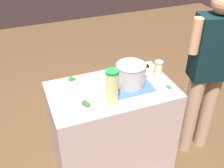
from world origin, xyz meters
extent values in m
plane|color=brown|center=(0.00, 0.00, 0.00)|extent=(8.00, 8.00, 0.00)
cube|color=beige|center=(0.00, 0.00, 0.44)|extent=(1.05, 0.63, 0.88)
cube|color=#43699A|center=(0.17, 0.00, 0.89)|extent=(0.34, 0.32, 0.01)
cylinder|color=#B7B7BC|center=(0.17, 0.00, 0.98)|extent=(0.25, 0.25, 0.19)
torus|color=#99999E|center=(0.17, 0.00, 1.08)|extent=(0.25, 0.25, 0.01)
cube|color=black|center=(0.03, 0.00, 1.04)|extent=(0.04, 0.02, 0.02)
cube|color=black|center=(0.31, 0.00, 1.04)|extent=(0.04, 0.02, 0.02)
cylinder|color=#DBF398|center=(-0.07, -0.18, 1.02)|extent=(0.10, 0.10, 0.27)
cylinder|color=#1E9344|center=(-0.07, -0.18, 1.17)|extent=(0.10, 0.10, 0.02)
ellipsoid|color=yellow|center=(-0.05, -0.18, 1.06)|extent=(0.04, 0.04, 0.01)
cylinder|color=beige|center=(0.45, 0.04, 0.95)|extent=(0.07, 0.07, 0.14)
cylinder|color=#B2AD99|center=(0.45, 0.04, 1.03)|extent=(0.08, 0.08, 0.01)
cylinder|color=silver|center=(-0.28, -0.19, 0.91)|extent=(0.11, 0.11, 0.05)
ellipsoid|color=#356528|center=(-0.28, -0.17, 0.94)|extent=(0.05, 0.05, 0.05)
ellipsoid|color=#3C652C|center=(-0.27, -0.20, 0.93)|extent=(0.05, 0.05, 0.06)
cylinder|color=silver|center=(-0.29, 0.18, 0.91)|extent=(0.11, 0.11, 0.05)
ellipsoid|color=#277237|center=(-0.28, 0.18, 0.93)|extent=(0.04, 0.04, 0.05)
ellipsoid|color=#217923|center=(-0.30, 0.18, 0.93)|extent=(0.05, 0.05, 0.06)
cylinder|color=silver|center=(0.40, -0.20, 0.91)|extent=(0.10, 0.10, 0.05)
ellipsoid|color=#267727|center=(0.41, -0.20, 0.93)|extent=(0.04, 0.04, 0.04)
ellipsoid|color=#34712D|center=(0.41, -0.22, 0.93)|extent=(0.04, 0.04, 0.04)
cylinder|color=tan|center=(0.78, -0.10, 0.43)|extent=(0.14, 0.14, 0.86)
cylinder|color=tan|center=(0.98, -0.10, 0.43)|extent=(0.14, 0.14, 0.86)
cube|color=black|center=(0.88, -0.10, 1.15)|extent=(0.38, 0.27, 0.58)
cylinder|color=tan|center=(0.67, -0.10, 1.29)|extent=(0.08, 0.08, 0.30)
camera|label=1|loc=(-0.67, -1.73, 2.17)|focal=43.57mm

